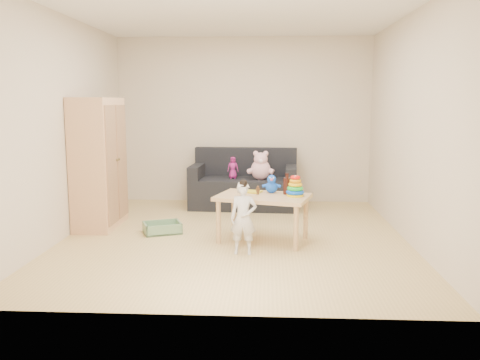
# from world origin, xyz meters

# --- Properties ---
(room) EXTENTS (4.50, 4.50, 4.50)m
(room) POSITION_xyz_m (0.00, 0.00, 1.30)
(room) COLOR #DAB875
(room) RESTS_ON ground
(wardrobe) EXTENTS (0.46, 0.91, 1.65)m
(wardrobe) POSITION_xyz_m (-1.76, 0.44, 0.82)
(wardrobe) COLOR #EDB382
(wardrobe) RESTS_ON ground
(sofa) EXTENTS (1.63, 0.88, 0.45)m
(sofa) POSITION_xyz_m (0.03, 1.74, 0.22)
(sofa) COLOR black
(sofa) RESTS_ON ground
(play_table) EXTENTS (1.16, 0.90, 0.54)m
(play_table) POSITION_xyz_m (0.34, -0.16, 0.27)
(play_table) COLOR #D7B576
(play_table) RESTS_ON ground
(storage_bin) EXTENTS (0.53, 0.47, 0.13)m
(storage_bin) POSITION_xyz_m (-0.90, 0.15, 0.07)
(storage_bin) COLOR gray
(storage_bin) RESTS_ON ground
(toddler) EXTENTS (0.28, 0.19, 0.75)m
(toddler) POSITION_xyz_m (0.14, -0.66, 0.38)
(toddler) COLOR silver
(toddler) RESTS_ON ground
(pink_bear) EXTENTS (0.39, 0.36, 0.36)m
(pink_bear) POSITION_xyz_m (0.28, 1.64, 0.63)
(pink_bear) COLOR #FFBBC8
(pink_bear) RESTS_ON sofa
(doll) EXTENTS (0.17, 0.12, 0.32)m
(doll) POSITION_xyz_m (-0.14, 1.71, 0.61)
(doll) COLOR #AD207D
(doll) RESTS_ON sofa
(ring_stacker) EXTENTS (0.21, 0.21, 0.23)m
(ring_stacker) POSITION_xyz_m (0.70, -0.19, 0.63)
(ring_stacker) COLOR yellow
(ring_stacker) RESTS_ON play_table
(brown_bottle) EXTENTS (0.08, 0.08, 0.24)m
(brown_bottle) POSITION_xyz_m (0.61, -0.06, 0.64)
(brown_bottle) COLOR black
(brown_bottle) RESTS_ON play_table
(blue_plush) EXTENTS (0.19, 0.16, 0.22)m
(blue_plush) POSITION_xyz_m (0.43, 0.02, 0.65)
(blue_plush) COLOR blue
(blue_plush) RESTS_ON play_table
(wooden_figure) EXTENTS (0.05, 0.05, 0.11)m
(wooden_figure) POSITION_xyz_m (0.28, -0.12, 0.59)
(wooden_figure) COLOR #58351B
(wooden_figure) RESTS_ON play_table
(yellow_book) EXTENTS (0.23, 0.23, 0.01)m
(yellow_book) POSITION_xyz_m (0.22, 0.03, 0.55)
(yellow_book) COLOR yellow
(yellow_book) RESTS_ON play_table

